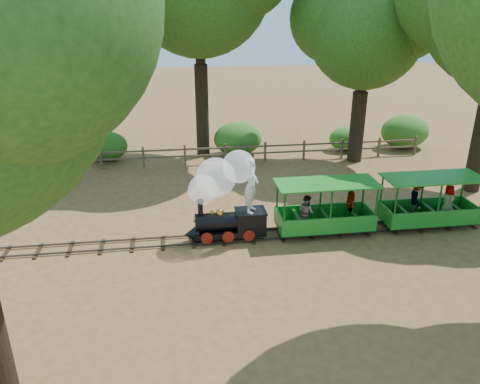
{
  "coord_description": "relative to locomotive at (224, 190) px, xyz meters",
  "views": [
    {
      "loc": [
        -3.4,
        -14.01,
        7.52
      ],
      "look_at": [
        -1.34,
        0.5,
        1.51
      ],
      "focal_mm": 35.0,
      "sensor_mm": 36.0,
      "label": 1
    }
  ],
  "objects": [
    {
      "name": "track",
      "position": [
        1.92,
        -0.06,
        -1.71
      ],
      "size": [
        22.0,
        1.0,
        0.1
      ],
      "color": "#3F3D3A",
      "rests_on": "ground"
    },
    {
      "name": "oak_ne",
      "position": [
        7.4,
        7.51,
        4.73
      ],
      "size": [
        6.69,
        5.88,
        8.93
      ],
      "color": "#2D2116",
      "rests_on": "ground"
    },
    {
      "name": "carriage_front",
      "position": [
        3.5,
        -0.08,
        -0.98
      ],
      "size": [
        3.43,
        1.4,
        1.78
      ],
      "color": "#1D8523",
      "rests_on": "track"
    },
    {
      "name": "shrub_mid_e",
      "position": [
        7.59,
        9.24,
        -1.15
      ],
      "size": [
        1.81,
        1.4,
        1.26
      ],
      "primitive_type": "ellipsoid",
      "color": "#2D6B1E",
      "rests_on": "ground"
    },
    {
      "name": "fence",
      "position": [
        1.92,
        7.94,
        -1.2
      ],
      "size": [
        18.1,
        0.1,
        1.0
      ],
      "color": "brown",
      "rests_on": "ground"
    },
    {
      "name": "shrub_west",
      "position": [
        -4.98,
        9.24,
        -1.04
      ],
      "size": [
        2.15,
        1.65,
        1.49
      ],
      "primitive_type": "ellipsoid",
      "color": "#2D6B1E",
      "rests_on": "ground"
    },
    {
      "name": "carriage_rear",
      "position": [
        7.24,
        -0.01,
        -0.96
      ],
      "size": [
        3.43,
        1.4,
        1.78
      ],
      "color": "#1D8523",
      "rests_on": "track"
    },
    {
      "name": "shrub_east",
      "position": [
        10.92,
        9.24,
        -0.87
      ],
      "size": [
        2.63,
        2.02,
        1.82
      ],
      "primitive_type": "ellipsoid",
      "color": "#2D6B1E",
      "rests_on": "ground"
    },
    {
      "name": "oak_nw",
      "position": [
        -6.61,
        6.02,
        5.5
      ],
      "size": [
        7.58,
        6.67,
        10.01
      ],
      "color": "#2D2116",
      "rests_on": "ground"
    },
    {
      "name": "locomotive",
      "position": [
        0.0,
        0.0,
        0.0
      ],
      "size": [
        2.75,
        1.29,
        3.16
      ],
      "color": "black",
      "rests_on": "ground"
    },
    {
      "name": "ground",
      "position": [
        1.92,
        -0.06,
        -1.78
      ],
      "size": [
        90.0,
        90.0,
        0.0
      ],
      "primitive_type": "plane",
      "color": "#976B41",
      "rests_on": "ground"
    },
    {
      "name": "shrub_mid_w",
      "position": [
        1.72,
        9.24,
        -0.91
      ],
      "size": [
        2.51,
        1.93,
        1.74
      ],
      "primitive_type": "ellipsoid",
      "color": "#2D6B1E",
      "rests_on": "ground"
    }
  ]
}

